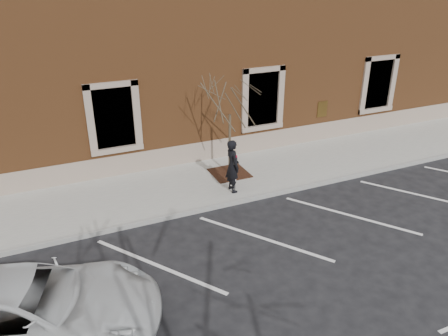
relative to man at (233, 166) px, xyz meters
name	(u,v)px	position (x,y,z in m)	size (l,w,h in m)	color
ground	(231,204)	(-0.34, -0.65, -1.09)	(120.00, 120.00, 0.00)	#28282B
sidewalk_near	(211,181)	(-0.34, 1.10, -1.02)	(40.00, 3.50, 0.15)	beige
curb_near	(232,203)	(-0.34, -0.70, -1.02)	(40.00, 0.12, 0.15)	#9E9E99
parking_stripes	(262,238)	(-0.34, -2.85, -1.09)	(28.00, 4.40, 0.01)	silver
building_civic	(159,48)	(-0.34, 7.09, 2.90)	(40.00, 8.62, 8.00)	brown
man	(233,166)	(0.00, 0.00, 0.00)	(0.69, 0.45, 1.88)	black
parking_meter	(235,167)	(0.02, -0.15, 0.02)	(0.13, 0.10, 1.38)	#595B60
tree_grate	(230,173)	(0.48, 1.29, -0.92)	(1.34, 1.34, 0.03)	#371D11
sapling	(230,97)	(0.48, 1.29, 2.03)	(2.54, 2.54, 4.24)	brown
white_truck	(25,310)	(-6.73, -4.20, -0.30)	(2.61, 5.67, 1.57)	silver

